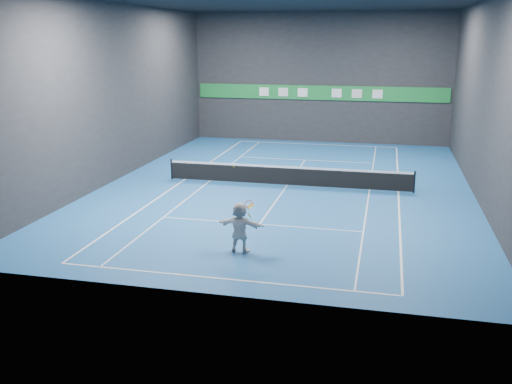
% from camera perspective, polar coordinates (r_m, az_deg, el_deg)
% --- Properties ---
extents(ground, '(26.00, 26.00, 0.00)m').
position_cam_1_polar(ground, '(28.93, 3.13, 0.66)').
color(ground, '#1C579A').
rests_on(ground, ground).
extents(wall_back, '(18.00, 0.10, 9.00)m').
position_cam_1_polar(wall_back, '(40.98, 6.43, 11.24)').
color(wall_back, '#27272A').
rests_on(wall_back, ground).
extents(wall_front, '(18.00, 0.10, 9.00)m').
position_cam_1_polar(wall_front, '(15.60, -4.96, 5.02)').
color(wall_front, '#27272A').
rests_on(wall_front, ground).
extents(wall_left, '(0.10, 26.00, 9.00)m').
position_cam_1_polar(wall_left, '(30.96, -13.62, 9.68)').
color(wall_left, '#27272A').
rests_on(wall_left, ground).
extents(wall_right, '(0.10, 26.00, 9.00)m').
position_cam_1_polar(wall_right, '(28.07, 21.89, 8.50)').
color(wall_right, '#27272A').
rests_on(wall_right, ground).
extents(baseline_near, '(10.98, 0.08, 0.01)m').
position_cam_1_polar(baseline_near, '(17.94, -3.54, -8.63)').
color(baseline_near, white).
rests_on(baseline_near, ground).
extents(baseline_far, '(10.98, 0.08, 0.01)m').
position_cam_1_polar(baseline_far, '(40.43, 6.06, 4.77)').
color(baseline_far, white).
rests_on(baseline_far, ground).
extents(sideline_doubles_left, '(0.08, 23.78, 0.01)m').
position_cam_1_polar(sideline_doubles_left, '(30.32, -7.14, 1.24)').
color(sideline_doubles_left, white).
rests_on(sideline_doubles_left, ground).
extents(sideline_doubles_right, '(0.08, 23.78, 0.01)m').
position_cam_1_polar(sideline_doubles_right, '(28.55, 14.05, 0.03)').
color(sideline_doubles_right, white).
rests_on(sideline_doubles_right, ground).
extents(sideline_singles_left, '(0.06, 23.78, 0.01)m').
position_cam_1_polar(sideline_singles_left, '(29.88, -4.66, 1.11)').
color(sideline_singles_left, white).
rests_on(sideline_singles_left, ground).
extents(sideline_singles_right, '(0.06, 23.78, 0.01)m').
position_cam_1_polar(sideline_singles_right, '(28.55, 11.28, 0.19)').
color(sideline_singles_right, white).
rests_on(sideline_singles_right, ground).
extents(service_line_near, '(8.23, 0.06, 0.01)m').
position_cam_1_polar(service_line_near, '(22.90, 0.35, -3.24)').
color(service_line_near, white).
rests_on(service_line_near, ground).
extents(service_line_far, '(8.23, 0.06, 0.01)m').
position_cam_1_polar(service_line_far, '(35.09, 4.94, 3.21)').
color(service_line_far, white).
rests_on(service_line_far, ground).
extents(center_service_line, '(0.06, 12.80, 0.01)m').
position_cam_1_polar(center_service_line, '(28.93, 3.13, 0.66)').
color(center_service_line, white).
rests_on(center_service_line, ground).
extents(player, '(1.69, 0.65, 1.79)m').
position_cam_1_polar(player, '(19.78, -1.63, -3.54)').
color(player, silver).
rests_on(player, ground).
extents(tennis_ball, '(0.07, 0.07, 0.07)m').
position_cam_1_polar(tennis_ball, '(19.28, -2.24, 2.59)').
color(tennis_ball, '#CCD022').
rests_on(tennis_ball, player).
extents(tennis_net, '(12.50, 0.10, 1.07)m').
position_cam_1_polar(tennis_net, '(28.80, 3.15, 1.70)').
color(tennis_net, black).
rests_on(tennis_net, ground).
extents(sponsor_banner, '(17.64, 0.11, 1.00)m').
position_cam_1_polar(sponsor_banner, '(40.99, 6.38, 9.84)').
color(sponsor_banner, '#1D8638').
rests_on(sponsor_banner, wall_back).
extents(tennis_racket, '(0.45, 0.36, 0.68)m').
position_cam_1_polar(tennis_racket, '(19.51, -0.72, -1.36)').
color(tennis_racket, red).
rests_on(tennis_racket, player).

